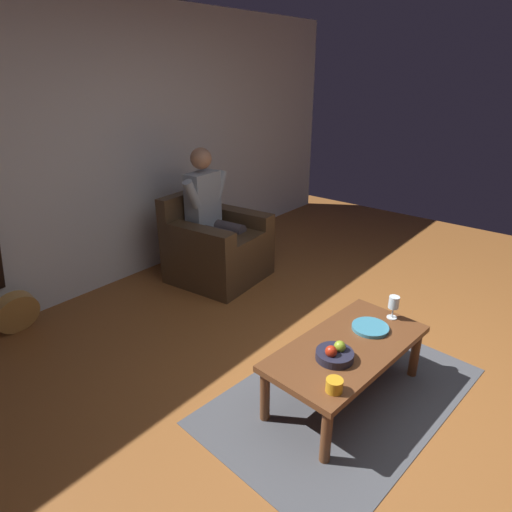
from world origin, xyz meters
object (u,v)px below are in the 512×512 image
at_px(guitar, 14,308).
at_px(candle_jar, 334,385).
at_px(decorative_dish, 370,328).
at_px(armchair, 216,248).
at_px(fruit_bowl, 335,354).
at_px(wine_glass_near, 394,304).
at_px(coffee_table, 347,352).
at_px(person_seated, 212,212).

xyz_separation_m(guitar, candle_jar, (-0.56, 2.56, 0.21)).
xyz_separation_m(decorative_dish, candle_jar, (0.68, 0.12, 0.02)).
distance_m(armchair, fruit_bowl, 2.11).
distance_m(armchair, wine_glass_near, 1.98).
xyz_separation_m(coffee_table, guitar, (0.98, -2.41, -0.12)).
bearing_deg(decorative_dish, candle_jar, 10.07).
height_order(armchair, person_seated, person_seated).
distance_m(person_seated, coffee_table, 2.08).
relative_size(guitar, candle_jar, 10.36).
xyz_separation_m(guitar, wine_glass_near, (-1.46, 2.49, 0.29)).
distance_m(person_seated, fruit_bowl, 2.14).
relative_size(coffee_table, fruit_bowl, 5.21).
relative_size(guitar, decorative_dish, 4.01).
bearing_deg(armchair, fruit_bowl, 57.77).
bearing_deg(wine_glass_near, guitar, -59.63).
relative_size(fruit_bowl, decorative_dish, 0.93).
bearing_deg(person_seated, candle_jar, 54.30).
height_order(decorative_dish, candle_jar, candle_jar).
bearing_deg(coffee_table, fruit_bowl, 2.53).
height_order(armchair, coffee_table, armchair).
distance_m(decorative_dish, candle_jar, 0.69).
bearing_deg(fruit_bowl, person_seated, -116.22).
relative_size(armchair, guitar, 0.93).
height_order(guitar, fruit_bowl, guitar).
distance_m(coffee_table, fruit_bowl, 0.20).
height_order(coffee_table, guitar, guitar).
distance_m(armchair, decorative_dish, 1.97).
xyz_separation_m(wine_glass_near, candle_jar, (0.90, 0.07, -0.07)).
bearing_deg(coffee_table, wine_glass_near, 170.78).
xyz_separation_m(person_seated, fruit_bowl, (0.94, 1.91, -0.26)).
bearing_deg(coffee_table, candle_jar, 19.06).
xyz_separation_m(guitar, fruit_bowl, (-0.80, 2.42, 0.21)).
xyz_separation_m(person_seated, decorative_dish, (0.51, 1.93, -0.28)).
bearing_deg(coffee_table, decorative_dish, 173.90).
xyz_separation_m(armchair, decorative_dish, (0.51, 1.90, 0.09)).
height_order(coffee_table, decorative_dish, decorative_dish).
relative_size(guitar, fruit_bowl, 4.30).
height_order(guitar, wine_glass_near, guitar).
bearing_deg(guitar, armchair, 162.82).
height_order(person_seated, wine_glass_near, person_seated).
bearing_deg(decorative_dish, guitar, -63.19).
distance_m(guitar, fruit_bowl, 2.56).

